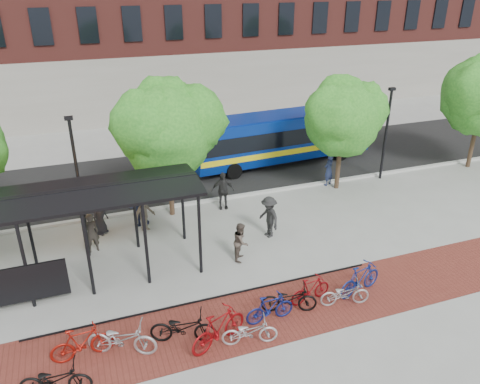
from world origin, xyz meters
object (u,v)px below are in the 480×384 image
object	(u,v)px
pedestrian_0	(99,216)
pedestrian_1	(91,233)
tree_b	(168,124)
lamp_post_left	(77,170)
bike_5	(219,328)
bike_9	(311,290)
pedestrian_9	(269,217)
bus_shelter	(47,208)
bike_8	(289,299)
bike_7	(270,308)
lamp_post_right	(386,131)
bike_6	(250,332)
bike_0	(55,380)
bike_11	(360,279)
bike_2	(122,339)
bike_4	(183,327)
pedestrian_7	(329,170)
pedestrian_4	(223,191)
bus	(281,135)
tree_c	(344,114)
pedestrian_8	(241,241)
bike_10	(345,294)
bike_1	(82,343)
pedestrian_3	(145,213)
pedestrian_2	(138,207)

from	to	relation	value
pedestrian_0	pedestrian_1	size ratio (longest dim) A/B	0.99
tree_b	lamp_post_left	distance (m)	4.45
bike_5	pedestrian_1	bearing A→B (deg)	1.93
bike_9	pedestrian_1	xyz separation A→B (m)	(-6.92, 6.00, 0.38)
pedestrian_9	bus_shelter	bearing A→B (deg)	-99.62
tree_b	bike_8	world-z (taller)	tree_b
tree_b	bike_7	distance (m)	9.63
lamp_post_right	bike_6	size ratio (longest dim) A/B	2.92
bike_0	bike_7	size ratio (longest dim) A/B	1.14
bike_11	pedestrian_0	size ratio (longest dim) A/B	1.14
bus_shelter	bike_2	world-z (taller)	bus_shelter
bike_4	pedestrian_7	size ratio (longest dim) A/B	1.16
bus_shelter	pedestrian_4	size ratio (longest dim) A/B	5.63
tree_b	bus	distance (m)	9.24
bike_0	bus_shelter	bearing A→B (deg)	12.23
tree_b	bike_7	xyz separation A→B (m)	(1.28, -8.69, -3.95)
bike_2	bike_7	xyz separation A→B (m)	(4.75, -0.17, -0.05)
tree_c	pedestrian_8	size ratio (longest dim) A/B	3.67
bike_10	bike_1	bearing A→B (deg)	98.58
bike_0	lamp_post_left	bearing A→B (deg)	6.14
lamp_post_left	bus	xyz separation A→B (m)	(11.72, 4.21, -1.01)
pedestrian_1	bike_2	bearing A→B (deg)	81.29
bus_shelter	bike_7	distance (m)	8.49
pedestrian_1	pedestrian_8	xyz separation A→B (m)	(5.57, -2.63, -0.06)
lamp_post_right	pedestrian_0	world-z (taller)	lamp_post_right
bike_10	pedestrian_1	xyz separation A→B (m)	(-7.95, 6.57, 0.41)
bike_7	bike_10	distance (m)	2.77
tree_b	bike_2	size ratio (longest dim) A/B	3.04
bike_0	bike_9	world-z (taller)	bike_0
bus_shelter	tree_c	xyz separation A→B (m)	(14.22, 3.83, 1.06)
pedestrian_0	pedestrian_1	world-z (taller)	pedestrian_1
lamp_post_left	pedestrian_0	world-z (taller)	lamp_post_left
bike_7	pedestrian_1	distance (m)	8.29
tree_c	bike_10	bearing A→B (deg)	-119.35
bike_1	pedestrian_8	distance (m)	7.16
pedestrian_3	pedestrian_8	xyz separation A→B (m)	(3.23, -3.63, -0.07)
bike_2	lamp_post_right	bearing A→B (deg)	-36.45
tree_c	pedestrian_4	size ratio (longest dim) A/B	3.14
tree_b	pedestrian_2	distance (m)	3.99
bus_shelter	bike_9	size ratio (longest dim) A/B	6.50
bike_8	bike_10	size ratio (longest dim) A/B	1.09
tree_b	pedestrian_1	size ratio (longest dim) A/B	3.71
bike_1	pedestrian_4	world-z (taller)	pedestrian_4
bike_1	pedestrian_2	bearing A→B (deg)	-23.16
bike_6	bike_9	size ratio (longest dim) A/B	1.08
bike_6	pedestrian_9	xyz separation A→B (m)	(3.15, 5.90, 0.48)
tree_b	bike_10	size ratio (longest dim) A/B	3.71
bike_1	bike_10	xyz separation A→B (m)	(8.65, -0.49, -0.10)
bike_0	pedestrian_4	xyz separation A→B (m)	(7.75, 9.18, 0.43)
bike_4	bike_5	world-z (taller)	bike_5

